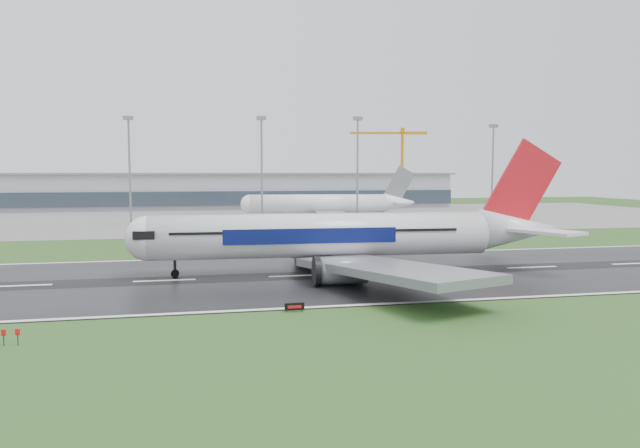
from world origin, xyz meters
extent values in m
plane|color=#25491A|center=(0.00, 0.00, 0.00)|extent=(520.00, 520.00, 0.00)
cube|color=black|center=(0.00, 0.00, 0.05)|extent=(400.00, 45.00, 0.10)
cube|color=slate|center=(0.00, 125.00, 0.04)|extent=(400.00, 130.00, 0.08)
cube|color=#90939A|center=(0.00, 185.00, 7.50)|extent=(240.00, 36.00, 15.00)
cylinder|color=gray|center=(-14.24, 100.00, 15.86)|extent=(0.64, 0.64, 31.73)
cylinder|color=gray|center=(25.84, 100.00, 16.21)|extent=(0.64, 0.64, 32.41)
cylinder|color=gray|center=(57.23, 100.00, 16.43)|extent=(0.64, 0.64, 32.86)
cylinder|color=gray|center=(105.35, 100.00, 15.61)|extent=(0.64, 0.64, 31.22)
camera|label=1|loc=(4.32, -90.59, 16.04)|focal=33.77mm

